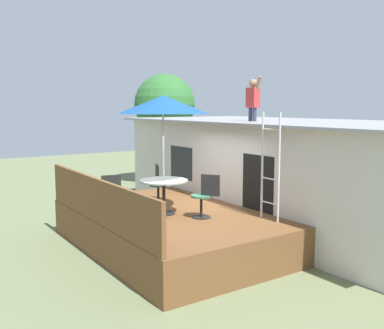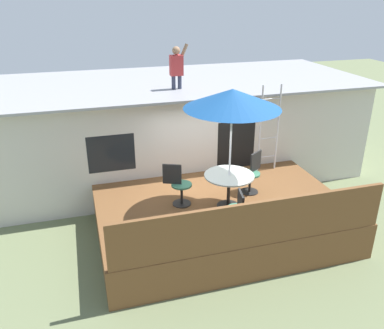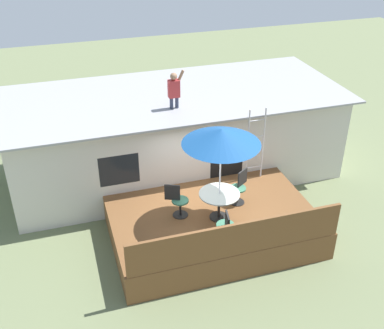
{
  "view_description": "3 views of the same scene",
  "coord_description": "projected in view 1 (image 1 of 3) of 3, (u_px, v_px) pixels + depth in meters",
  "views": [
    {
      "loc": [
        8.19,
        -5.01,
        3.11
      ],
      "look_at": [
        -0.44,
        0.82,
        1.74
      ],
      "focal_mm": 41.5,
      "sensor_mm": 36.0,
      "label": 1
    },
    {
      "loc": [
        -2.78,
        -7.25,
        5.06
      ],
      "look_at": [
        -0.42,
        0.77,
        1.41
      ],
      "focal_mm": 37.53,
      "sensor_mm": 36.0,
      "label": 2
    },
    {
      "loc": [
        -3.52,
        -9.53,
        8.21
      ],
      "look_at": [
        -0.29,
        0.87,
        1.82
      ],
      "focal_mm": 44.39,
      "sensor_mm": 36.0,
      "label": 3
    }
  ],
  "objects": [
    {
      "name": "patio_chair_near",
      "position": [
        118.0,
        197.0,
        9.14
      ],
      "size": [
        0.44,
        0.62,
        0.92
      ],
      "rotation": [
        0.0,
        0.0,
        1.38
      ],
      "color": "black",
      "rests_on": "deck"
    },
    {
      "name": "step_ladder",
      "position": [
        270.0,
        167.0,
        8.96
      ],
      "size": [
        0.52,
        0.04,
        2.2
      ],
      "color": "silver",
      "rests_on": "deck"
    },
    {
      "name": "deck",
      "position": [
        173.0,
        229.0,
        9.87
      ],
      "size": [
        5.31,
        3.59,
        0.8
      ],
      "primitive_type": "cube",
      "color": "brown",
      "rests_on": "ground"
    },
    {
      "name": "deck_railing",
      "position": [
        97.0,
        201.0,
        8.79
      ],
      "size": [
        5.21,
        0.08,
        0.9
      ],
      "primitive_type": "cube",
      "color": "brown",
      "rests_on": "deck"
    },
    {
      "name": "patio_umbrella",
      "position": [
        163.0,
        105.0,
        9.29
      ],
      "size": [
        1.9,
        1.9,
        2.54
      ],
      "color": "silver",
      "rests_on": "deck"
    },
    {
      "name": "ground_plane",
      "position": [
        173.0,
        246.0,
        9.92
      ],
      "size": [
        40.0,
        40.0,
        0.0
      ],
      "primitive_type": "plane",
      "color": "#66704C"
    },
    {
      "name": "house",
      "position": [
        288.0,
        172.0,
        11.74
      ],
      "size": [
        10.5,
        4.5,
        2.74
      ],
      "color": "beige",
      "rests_on": "ground"
    },
    {
      "name": "patio_chair_left",
      "position": [
        158.0,
        185.0,
        10.58
      ],
      "size": [
        0.6,
        0.44,
        0.92
      ],
      "rotation": [
        0.0,
        0.0,
        -0.4
      ],
      "color": "black",
      "rests_on": "deck"
    },
    {
      "name": "person_figure",
      "position": [
        253.0,
        97.0,
        11.14
      ],
      "size": [
        0.47,
        0.2,
        1.11
      ],
      "color": "#33384C",
      "rests_on": "house"
    },
    {
      "name": "patio_chair_right",
      "position": [
        204.0,
        196.0,
        9.2
      ],
      "size": [
        0.56,
        0.46,
        0.92
      ],
      "rotation": [
        0.0,
        0.0,
        -2.54
      ],
      "color": "black",
      "rests_on": "deck"
    },
    {
      "name": "patio_table",
      "position": [
        164.0,
        187.0,
        9.52
      ],
      "size": [
        1.04,
        1.04,
        0.74
      ],
      "color": "black",
      "rests_on": "deck"
    },
    {
      "name": "backyard_tree",
      "position": [
        165.0,
        105.0,
        17.84
      ],
      "size": [
        2.45,
        2.45,
        4.4
      ],
      "color": "brown",
      "rests_on": "ground"
    }
  ]
}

